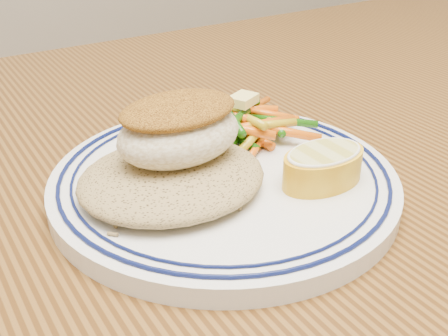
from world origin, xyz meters
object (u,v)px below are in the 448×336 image
at_px(plate, 224,180).
at_px(vegetable_pile, 248,123).
at_px(fish_fillet, 179,128).
at_px(rice_pilaf, 172,174).
at_px(lemon_wedge, 323,165).
at_px(dining_table, 190,321).

distance_m(plate, vegetable_pile, 0.07).
bearing_deg(fish_fillet, rice_pilaf, -146.14).
bearing_deg(lemon_wedge, plate, 138.54).
height_order(dining_table, vegetable_pile, vegetable_pile).
relative_size(fish_fillet, vegetable_pile, 0.90).
height_order(plate, vegetable_pile, vegetable_pile).
relative_size(plate, fish_fillet, 2.66).
relative_size(dining_table, lemon_wedge, 22.57).
xyz_separation_m(plate, vegetable_pile, (0.05, 0.04, 0.02)).
xyz_separation_m(dining_table, rice_pilaf, (-0.00, 0.02, 0.12)).
xyz_separation_m(vegetable_pile, lemon_wedge, (0.00, -0.09, 0.00)).
relative_size(rice_pilaf, lemon_wedge, 2.02).
distance_m(fish_fillet, lemon_wedge, 0.11).
bearing_deg(lemon_wedge, rice_pilaf, 153.89).
height_order(dining_table, plate, plate).
relative_size(vegetable_pile, lemon_wedge, 1.63).
distance_m(rice_pilaf, fish_fillet, 0.03).
bearing_deg(vegetable_pile, rice_pilaf, -155.26).
relative_size(dining_table, fish_fillet, 15.48).
xyz_separation_m(dining_table, fish_fillet, (0.01, 0.02, 0.15)).
distance_m(plate, rice_pilaf, 0.05).
xyz_separation_m(plate, rice_pilaf, (-0.04, -0.00, 0.02)).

